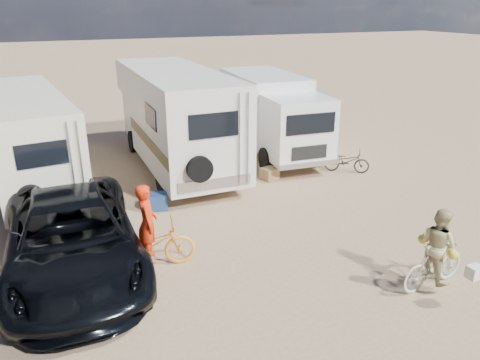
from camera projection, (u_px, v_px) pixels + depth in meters
name	position (u px, v px, depth m)	size (l,w,h in m)	color
ground	(277.00, 258.00, 10.48)	(140.00, 140.00, 0.00)	tan
rv_main	(176.00, 120.00, 15.82)	(2.54, 7.68, 3.36)	silver
rv_left	(29.00, 142.00, 14.03)	(2.14, 7.16, 2.94)	white
box_truck	(272.00, 116.00, 17.34)	(2.24, 6.21, 2.91)	white
dark_suv	(72.00, 237.00, 9.72)	(2.68, 5.81, 1.61)	black
bike_man	(149.00, 245.00, 9.97)	(0.70, 2.00, 1.05)	orange
bike_woman	(434.00, 264.00, 9.28)	(0.48, 1.68, 1.01)	#B5B89C
rider_man	(148.00, 231.00, 9.84)	(0.64, 0.42, 1.76)	red
rider_woman	(436.00, 253.00, 9.18)	(0.75, 0.59, 1.55)	tan
bike_parked	(347.00, 161.00, 15.68)	(0.53, 1.51, 0.79)	#252725
cooler	(157.00, 201.00, 12.90)	(0.58, 0.42, 0.46)	navy
crate	(270.00, 174.00, 15.11)	(0.47, 0.47, 0.38)	#967C4E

